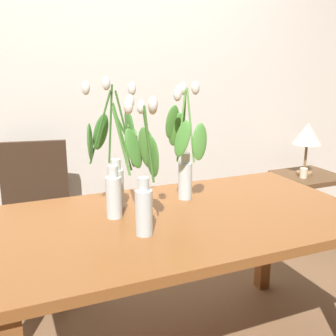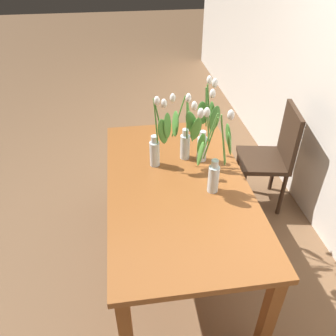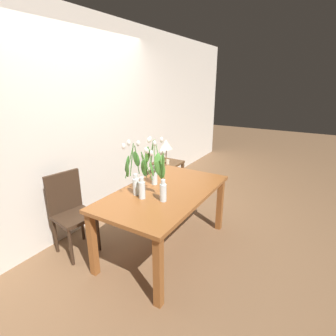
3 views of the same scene
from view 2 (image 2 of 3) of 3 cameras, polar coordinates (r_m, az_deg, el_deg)
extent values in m
plane|color=brown|center=(2.72, 1.38, -14.87)|extent=(18.00, 18.00, 0.00)
cube|color=brown|center=(2.21, 1.64, -3.00)|extent=(1.60, 0.90, 0.04)
cube|color=brown|center=(3.00, -8.18, -0.34)|extent=(0.07, 0.07, 0.70)
cube|color=brown|center=(2.00, -6.96, -25.98)|extent=(0.07, 0.07, 0.70)
cube|color=brown|center=(3.08, 6.42, 0.87)|extent=(0.07, 0.07, 0.70)
cube|color=brown|center=(2.12, 16.44, -22.56)|extent=(0.07, 0.07, 0.70)
cylinder|color=silver|center=(2.32, -2.24, 2.38)|extent=(0.07, 0.07, 0.18)
cylinder|color=silver|center=(2.26, -2.31, 4.81)|extent=(0.04, 0.04, 0.05)
cylinder|color=silver|center=(2.33, -2.23, 1.76)|extent=(0.06, 0.06, 0.11)
cylinder|color=#478433|center=(2.16, -2.05, 7.74)|extent=(0.05, 0.02, 0.30)
ellipsoid|color=white|center=(2.08, -1.87, 11.15)|extent=(0.04, 0.04, 0.06)
ellipsoid|color=#4C8E38|center=(2.17, -0.86, 6.13)|extent=(0.06, 0.09, 0.18)
cylinder|color=#478433|center=(2.16, -1.44, 7.56)|extent=(0.06, 0.06, 0.28)
ellipsoid|color=white|center=(2.07, -0.68, 10.73)|extent=(0.04, 0.04, 0.06)
ellipsoid|color=#4C8E38|center=(2.16, -0.11, 7.07)|extent=(0.09, 0.07, 0.18)
cylinder|color=silver|center=(2.38, 5.67, 3.18)|extent=(0.07, 0.07, 0.18)
cylinder|color=silver|center=(2.32, 5.83, 5.57)|extent=(0.04, 0.04, 0.05)
cylinder|color=silver|center=(2.39, 5.63, 2.57)|extent=(0.06, 0.06, 0.11)
cylinder|color=#3D752D|center=(2.29, 6.38, 9.93)|extent=(0.10, 0.05, 0.33)
ellipsoid|color=white|center=(2.28, 6.92, 14.38)|extent=(0.04, 0.04, 0.06)
ellipsoid|color=#427F33|center=(2.36, 5.79, 9.14)|extent=(0.05, 0.08, 0.17)
cylinder|color=#3D752D|center=(2.25, 6.88, 9.57)|extent=(0.02, 0.06, 0.36)
ellipsoid|color=white|center=(2.19, 7.82, 13.89)|extent=(0.04, 0.04, 0.06)
ellipsoid|color=#427F33|center=(2.31, 7.40, 9.26)|extent=(0.11, 0.06, 0.18)
cylinder|color=#3D752D|center=(2.20, 6.64, 8.61)|extent=(0.09, 0.03, 0.33)
ellipsoid|color=white|center=(2.09, 7.46, 12.21)|extent=(0.04, 0.04, 0.06)
ellipsoid|color=#427F33|center=(2.18, 7.78, 8.17)|extent=(0.05, 0.10, 0.18)
cylinder|color=silver|center=(2.39, 2.85, 3.54)|extent=(0.07, 0.07, 0.18)
cylinder|color=silver|center=(2.33, 2.94, 5.93)|extent=(0.04, 0.04, 0.05)
cylinder|color=silver|center=(2.41, 2.83, 2.94)|extent=(0.06, 0.06, 0.11)
cylinder|color=#478433|center=(2.23, 3.18, 8.53)|extent=(0.08, 0.01, 0.29)
ellipsoid|color=white|center=(2.13, 3.44, 11.61)|extent=(0.04, 0.04, 0.06)
ellipsoid|color=#4C8E38|center=(2.21, 4.02, 7.39)|extent=(0.05, 0.11, 0.18)
cylinder|color=#478433|center=(2.24, 1.76, 8.57)|extent=(0.05, 0.10, 0.27)
ellipsoid|color=white|center=(2.15, 0.66, 11.62)|extent=(0.04, 0.04, 0.06)
ellipsoid|color=#4C8E38|center=(2.21, 1.24, 7.38)|extent=(0.11, 0.06, 0.18)
cylinder|color=#478433|center=(2.21, 3.68, 7.90)|extent=(0.12, 0.03, 0.25)
ellipsoid|color=white|center=(2.10, 4.43, 10.33)|extent=(0.04, 0.04, 0.06)
ellipsoid|color=#4C8E38|center=(2.21, 4.69, 6.50)|extent=(0.04, 0.10, 0.18)
cylinder|color=silver|center=(2.11, 7.58, -1.86)|extent=(0.07, 0.07, 0.18)
cylinder|color=silver|center=(2.04, 7.83, 0.70)|extent=(0.04, 0.04, 0.05)
cylinder|color=silver|center=(2.12, 7.52, -2.50)|extent=(0.06, 0.06, 0.11)
cylinder|color=#56933D|center=(1.98, 7.09, 4.82)|extent=(0.07, 0.06, 0.31)
ellipsoid|color=white|center=(1.92, 6.52, 9.22)|extent=(0.04, 0.04, 0.06)
ellipsoid|color=#4C8E38|center=(2.00, 5.58, 3.96)|extent=(0.10, 0.07, 0.18)
cylinder|color=#56933D|center=(1.95, 9.19, 4.49)|extent=(0.02, 0.06, 0.33)
ellipsoid|color=white|center=(1.88, 10.43, 8.74)|extent=(0.04, 0.04, 0.06)
ellipsoid|color=#4C8E38|center=(2.00, 10.22, 4.05)|extent=(0.10, 0.06, 0.18)
cylinder|color=#56933D|center=(1.97, 9.23, 4.51)|extent=(0.01, 0.07, 0.31)
ellipsoid|color=white|center=(1.90, 10.50, 8.69)|extent=(0.04, 0.04, 0.06)
ellipsoid|color=#4C8E38|center=(2.00, 10.06, 5.32)|extent=(0.09, 0.06, 0.17)
cylinder|color=#56933D|center=(1.94, 6.60, 4.62)|extent=(0.01, 0.10, 0.33)
ellipsoid|color=white|center=(1.84, 5.50, 9.10)|extent=(0.04, 0.04, 0.06)
ellipsoid|color=#4C8E38|center=(1.94, 5.42, 2.35)|extent=(0.09, 0.05, 0.18)
cube|color=#382619|center=(3.03, 15.50, 1.25)|extent=(0.46, 0.46, 0.04)
cylinder|color=#382619|center=(3.00, 12.23, -4.21)|extent=(0.04, 0.04, 0.43)
cylinder|color=#382619|center=(3.26, 11.41, -0.37)|extent=(0.04, 0.04, 0.43)
cylinder|color=#382619|center=(3.08, 18.47, -4.23)|extent=(0.04, 0.04, 0.43)
cylinder|color=#382619|center=(3.34, 17.17, -0.48)|extent=(0.04, 0.04, 0.43)
cube|color=#382619|center=(2.95, 19.67, 5.15)|extent=(0.40, 0.11, 0.46)
camera|label=1|loc=(2.78, -34.42, 14.92)|focal=43.05mm
camera|label=3|loc=(4.08, -27.17, 29.53)|focal=27.70mm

